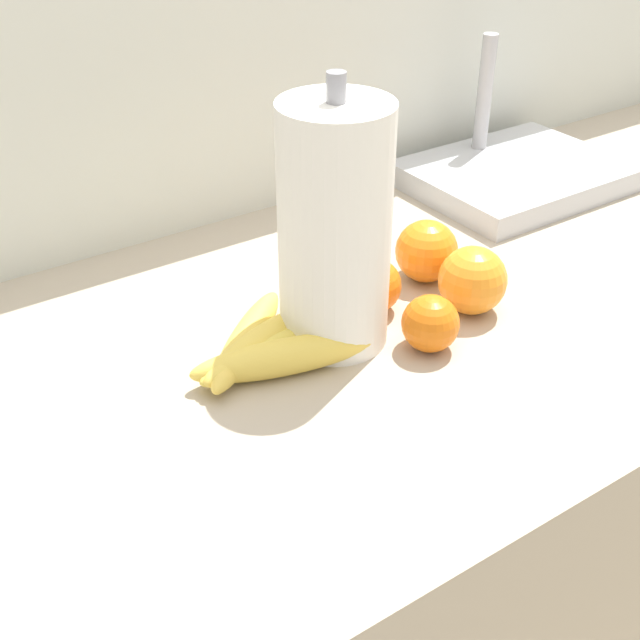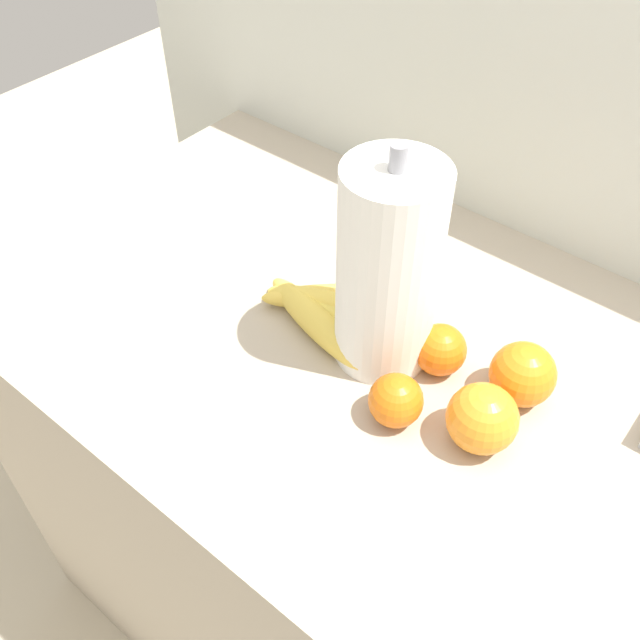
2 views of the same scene
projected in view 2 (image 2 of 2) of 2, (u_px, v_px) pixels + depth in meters
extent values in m
cube|color=#ADA08C|center=(491.00, 612.00, 1.13)|extent=(1.67, 0.68, 0.90)
cube|color=silver|center=(620.00, 393.00, 1.19)|extent=(2.07, 0.06, 1.30)
ellipsoid|color=#E6C44C|center=(318.00, 323.00, 0.93)|extent=(0.21, 0.09, 0.04)
ellipsoid|color=#DBC24C|center=(323.00, 313.00, 0.94)|extent=(0.18, 0.05, 0.03)
ellipsoid|color=#E6C44C|center=(327.00, 305.00, 0.95)|extent=(0.18, 0.10, 0.04)
ellipsoid|color=#E9C34C|center=(335.00, 297.00, 0.96)|extent=(0.18, 0.16, 0.04)
sphere|color=orange|center=(440.00, 350.00, 0.87)|extent=(0.07, 0.07, 0.07)
sphere|color=orange|center=(523.00, 374.00, 0.84)|extent=(0.08, 0.08, 0.08)
sphere|color=orange|center=(482.00, 418.00, 0.79)|extent=(0.08, 0.08, 0.08)
sphere|color=orange|center=(396.00, 400.00, 0.82)|extent=(0.07, 0.07, 0.07)
cylinder|color=white|center=(388.00, 271.00, 0.82)|extent=(0.12, 0.12, 0.28)
cylinder|color=gray|center=(389.00, 261.00, 0.81)|extent=(0.02, 0.02, 0.31)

